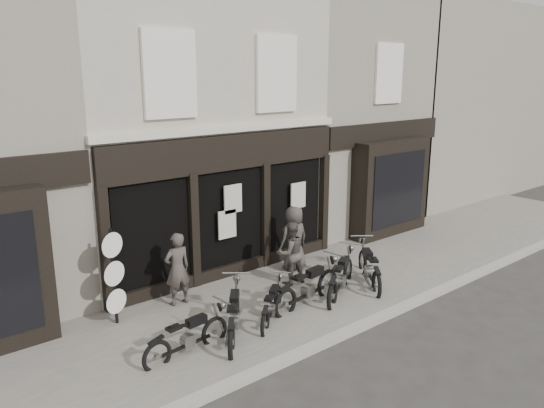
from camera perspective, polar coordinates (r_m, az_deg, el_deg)
ground_plane at (r=12.50m, az=3.63°, el=-11.87°), size 90.00×90.00×0.00m
pavement at (r=13.08m, az=0.89°, el=-10.33°), size 30.00×4.20×0.12m
kerb at (r=11.70m, az=7.96°, el=-13.55°), size 30.00×0.25×0.13m
central_building at (r=16.14m, az=-10.95°, el=8.90°), size 7.30×6.22×8.34m
neighbour_right at (r=19.95m, az=5.51°, el=9.91°), size 5.60×6.73×8.34m
filler_right at (r=26.41m, az=18.14°, el=10.42°), size 11.00×6.00×8.20m
motorcycle_0 at (r=10.77m, az=-9.03°, el=-14.24°), size 2.01×0.55×0.96m
motorcycle_1 at (r=11.34m, az=-4.11°, el=-12.27°), size 1.68×1.93×1.10m
motorcycle_2 at (r=11.99m, az=-0.00°, el=-11.08°), size 1.63×1.36×0.92m
motorcycle_3 at (r=12.72m, az=3.90°, el=-9.20°), size 2.32×0.67×1.11m
motorcycle_4 at (r=13.35m, az=7.40°, el=-8.12°), size 2.12×1.42×1.12m
motorcycle_5 at (r=14.12m, az=10.41°, el=-7.03°), size 1.59×1.96×1.09m
man_left at (r=12.62m, az=-10.15°, el=-6.89°), size 0.65×0.44×1.75m
man_centre at (r=13.67m, az=2.00°, el=-5.27°), size 0.89×0.75×1.63m
man_right at (r=14.56m, az=2.38°, el=-3.71°), size 0.91×0.63×1.80m
advert_sign_post at (r=11.95m, az=-16.59°, el=-7.94°), size 0.54×0.35×2.26m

